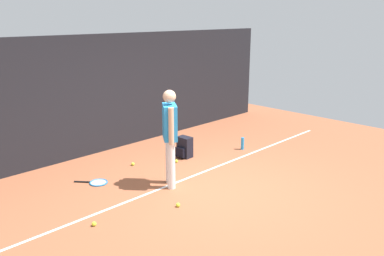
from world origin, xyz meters
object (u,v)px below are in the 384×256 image
at_px(tennis_player, 170,133).
at_px(tennis_ball_mid_court, 176,161).
at_px(tennis_racket, 97,182).
at_px(tennis_ball_near_player, 94,224).
at_px(backpack, 184,148).
at_px(water_bottle, 242,144).
at_px(tennis_ball_far_left, 133,164).
at_px(tennis_ball_by_fence, 178,205).

distance_m(tennis_player, tennis_ball_mid_court, 1.45).
relative_size(tennis_racket, tennis_ball_mid_court, 8.88).
bearing_deg(tennis_ball_near_player, backpack, 21.70).
distance_m(backpack, tennis_ball_near_player, 3.12).
xyz_separation_m(tennis_racket, tennis_ball_near_player, (-0.85, -1.28, 0.02)).
bearing_deg(water_bottle, tennis_racket, 168.36).
bearing_deg(tennis_ball_far_left, tennis_ball_by_fence, -106.74).
xyz_separation_m(tennis_racket, tennis_ball_far_left, (0.98, 0.24, 0.02)).
height_order(tennis_racket, tennis_ball_far_left, tennis_ball_far_left).
xyz_separation_m(tennis_player, water_bottle, (2.44, 0.32, -0.83)).
height_order(backpack, tennis_ball_near_player, backpack).
distance_m(tennis_ball_by_fence, tennis_ball_mid_court, 1.95).
bearing_deg(water_bottle, tennis_ball_near_player, -171.82).
bearing_deg(tennis_ball_mid_court, tennis_racket, 171.66).
distance_m(tennis_player, water_bottle, 2.59).
xyz_separation_m(backpack, tennis_ball_mid_court, (-0.35, -0.12, -0.18)).
bearing_deg(tennis_ball_far_left, tennis_player, -94.87).
height_order(tennis_ball_by_fence, water_bottle, water_bottle).
bearing_deg(backpack, water_bottle, 62.95).
bearing_deg(tennis_player, backpack, -17.24).
height_order(tennis_player, tennis_ball_far_left, tennis_player).
bearing_deg(tennis_ball_mid_court, tennis_player, -137.92).
xyz_separation_m(tennis_racket, water_bottle, (3.31, -0.68, 0.12)).
relative_size(tennis_player, tennis_ball_near_player, 25.76).
bearing_deg(tennis_ball_by_fence, tennis_ball_near_player, 161.52).
distance_m(tennis_player, backpack, 1.65).
height_order(tennis_ball_by_fence, tennis_ball_far_left, same).
relative_size(tennis_racket, water_bottle, 2.15).
distance_m(tennis_ball_mid_court, water_bottle, 1.67).
bearing_deg(tennis_racket, tennis_player, 1.84).
bearing_deg(backpack, tennis_ball_by_fence, -49.82).
bearing_deg(tennis_ball_far_left, backpack, -19.02).
distance_m(tennis_player, tennis_ball_far_left, 1.55).
xyz_separation_m(backpack, tennis_ball_near_player, (-2.90, -1.15, -0.18)).
height_order(tennis_player, water_bottle, tennis_player).
height_order(tennis_ball_near_player, tennis_ball_far_left, same).
height_order(tennis_player, tennis_ball_mid_court, tennis_player).
relative_size(tennis_ball_by_fence, tennis_ball_far_left, 1.00).
relative_size(tennis_ball_mid_court, tennis_ball_far_left, 1.00).
relative_size(backpack, water_bottle, 1.61).
distance_m(tennis_racket, water_bottle, 3.38).
height_order(tennis_ball_mid_court, tennis_ball_far_left, same).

